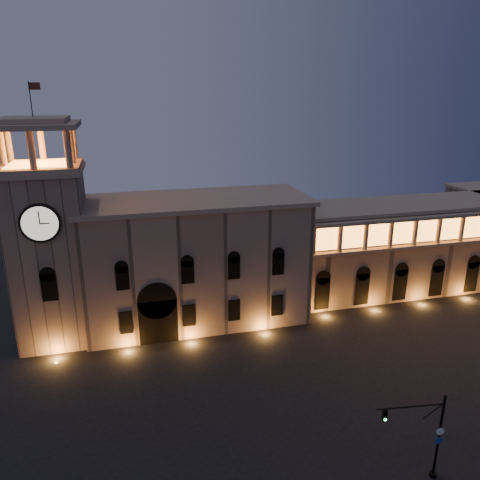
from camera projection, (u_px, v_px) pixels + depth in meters
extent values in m
plane|color=black|center=(252.00, 411.00, 47.99)|extent=(160.00, 160.00, 0.00)
cube|color=#8F715D|center=(196.00, 262.00, 65.15)|extent=(30.00, 12.00, 17.00)
cube|color=#9F876E|center=(194.00, 200.00, 62.42)|extent=(30.80, 12.80, 0.60)
cube|color=black|center=(158.00, 320.00, 60.47)|extent=(5.00, 1.40, 6.00)
cylinder|color=black|center=(157.00, 299.00, 59.54)|extent=(5.00, 1.40, 5.00)
cube|color=orange|center=(158.00, 322.00, 60.35)|extent=(4.20, 0.20, 5.00)
cube|color=#8F715D|center=(52.00, 259.00, 59.11)|extent=(9.00, 9.00, 22.00)
cube|color=#9F876E|center=(40.00, 170.00, 55.63)|extent=(9.80, 9.80, 0.50)
cylinder|color=black|center=(40.00, 223.00, 52.94)|extent=(4.60, 0.35, 4.60)
cylinder|color=beige|center=(40.00, 224.00, 52.81)|extent=(4.00, 0.12, 4.00)
cube|color=#9F876E|center=(39.00, 166.00, 55.47)|extent=(9.40, 9.40, 0.50)
cube|color=orange|center=(39.00, 164.00, 55.38)|extent=(6.80, 6.80, 0.15)
cylinder|color=#9F876E|center=(31.00, 150.00, 51.24)|extent=(0.76, 0.76, 4.20)
cylinder|color=#9F876E|center=(68.00, 149.00, 52.13)|extent=(0.76, 0.76, 4.20)
cylinder|color=#9F876E|center=(8.00, 144.00, 57.35)|extent=(0.76, 0.76, 4.20)
cylinder|color=#9F876E|center=(41.00, 143.00, 58.24)|extent=(0.76, 0.76, 4.20)
cylinder|color=#9F876E|center=(74.00, 142.00, 59.13)|extent=(0.76, 0.76, 4.20)
cylinder|color=#9F876E|center=(2.00, 147.00, 53.85)|extent=(0.76, 0.76, 4.20)
cylinder|color=#9F876E|center=(71.00, 145.00, 55.63)|extent=(0.76, 0.76, 4.20)
cube|color=#9F876E|center=(34.00, 125.00, 54.00)|extent=(9.80, 9.80, 0.60)
cube|color=#9F876E|center=(33.00, 120.00, 53.81)|extent=(7.50, 7.50, 0.60)
cylinder|color=black|center=(31.00, 99.00, 53.10)|extent=(0.10, 0.10, 4.00)
plane|color=#4E2216|center=(34.00, 86.00, 52.81)|extent=(1.20, 0.00, 1.20)
cube|color=#896B58|center=(403.00, 248.00, 75.44)|extent=(40.00, 10.00, 14.00)
cube|color=#9F876E|center=(408.00, 204.00, 73.19)|extent=(40.60, 10.60, 0.50)
cube|color=#9F876E|center=(425.00, 245.00, 69.66)|extent=(40.00, 1.20, 0.40)
cube|color=#9F876E|center=(429.00, 217.00, 68.32)|extent=(40.00, 1.40, 0.50)
cube|color=orange|center=(425.00, 230.00, 69.48)|extent=(38.00, 0.15, 3.60)
cylinder|color=#9F876E|center=(314.00, 240.00, 64.75)|extent=(0.70, 0.70, 4.00)
cylinder|color=#9F876E|center=(340.00, 238.00, 65.69)|extent=(0.70, 0.70, 4.00)
cylinder|color=#9F876E|center=(366.00, 236.00, 66.63)|extent=(0.70, 0.70, 4.00)
cylinder|color=#9F876E|center=(391.00, 234.00, 67.57)|extent=(0.70, 0.70, 4.00)
cylinder|color=#9F876E|center=(415.00, 232.00, 68.51)|extent=(0.70, 0.70, 4.00)
cylinder|color=#9F876E|center=(439.00, 230.00, 69.44)|extent=(0.70, 0.70, 4.00)
cylinder|color=#9F876E|center=(462.00, 228.00, 70.38)|extent=(0.70, 0.70, 4.00)
cylinder|color=black|center=(439.00, 438.00, 38.75)|extent=(0.23, 0.23, 7.92)
cylinder|color=black|center=(433.00, 474.00, 39.93)|extent=(0.63, 0.63, 0.34)
sphere|color=black|center=(445.00, 397.00, 37.49)|extent=(0.32, 0.32, 0.32)
cylinder|color=black|center=(411.00, 407.00, 37.35)|extent=(5.63, 0.82, 0.14)
cube|color=black|center=(385.00, 415.00, 37.27)|extent=(0.38, 0.36, 0.96)
cylinder|color=#0CE53F|center=(385.00, 420.00, 37.20)|extent=(0.21, 0.11, 0.20)
cylinder|color=silver|center=(440.00, 432.00, 38.35)|extent=(0.68, 0.13, 0.68)
cylinder|color=navy|center=(439.00, 441.00, 38.63)|extent=(0.68, 0.13, 0.68)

